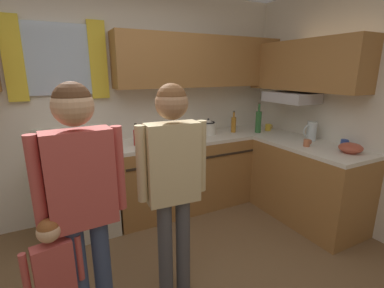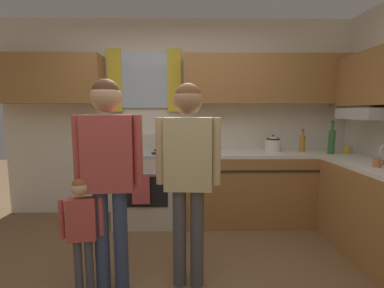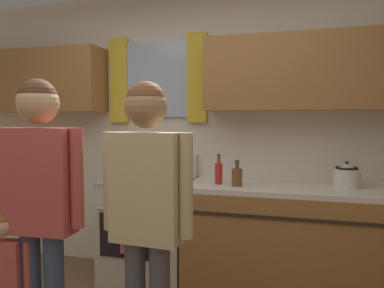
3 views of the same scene
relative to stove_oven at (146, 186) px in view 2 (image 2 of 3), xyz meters
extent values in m
cube|color=silver|center=(0.38, 0.36, 0.83)|extent=(4.60, 0.10, 2.60)
cube|color=silver|center=(-0.03, 0.29, 1.34)|extent=(0.60, 0.03, 0.71)
cube|color=yellow|center=(-0.42, 0.28, 1.34)|extent=(0.18, 0.04, 0.81)
cube|color=yellow|center=(0.36, 0.28, 1.34)|extent=(0.18, 0.04, 0.81)
cube|color=#9E6B38|center=(-1.24, 0.15, 1.34)|extent=(1.37, 0.32, 0.61)
cube|color=#9E6B38|center=(1.59, 0.15, 1.34)|extent=(2.19, 0.32, 0.61)
cube|color=#9E6B38|center=(2.52, -0.60, 1.28)|extent=(0.32, 1.50, 0.56)
cube|color=#B7B7BC|center=(2.46, -0.49, 0.91)|extent=(0.40, 0.60, 0.12)
cube|color=#9E6B38|center=(1.53, 0.00, -0.04)|extent=(2.30, 0.62, 0.86)
cube|color=silver|center=(1.53, 0.00, 0.41)|extent=(2.30, 0.62, 0.04)
cube|color=#9E6B38|center=(2.37, -0.94, -0.04)|extent=(0.62, 1.25, 0.86)
cube|color=#2D2319|center=(1.53, -0.32, 0.25)|extent=(2.18, 0.01, 0.02)
cube|color=beige|center=(0.00, 0.00, -0.04)|extent=(0.73, 0.62, 0.86)
cube|color=black|center=(0.00, -0.32, 0.01)|extent=(0.61, 0.01, 0.36)
cylinder|color=#ADADB2|center=(0.00, -0.34, 0.23)|extent=(0.61, 0.02, 0.02)
cube|color=#ADADB2|center=(0.00, 0.00, 0.41)|extent=(0.73, 0.62, 0.04)
cube|color=beige|center=(0.00, 0.27, 0.53)|extent=(0.73, 0.08, 0.20)
cylinder|color=black|center=(-0.18, -0.14, 0.44)|extent=(0.17, 0.17, 0.01)
cylinder|color=black|center=(0.18, -0.14, 0.44)|extent=(0.17, 0.17, 0.01)
cylinder|color=black|center=(-0.18, 0.13, 0.44)|extent=(0.17, 0.17, 0.01)
cylinder|color=black|center=(0.18, 0.13, 0.44)|extent=(0.17, 0.17, 0.01)
cube|color=#CC4C4C|center=(0.00, -0.35, 0.05)|extent=(0.20, 0.02, 0.34)
cylinder|color=#2D6633|center=(2.26, -0.17, 0.57)|extent=(0.08, 0.08, 0.28)
cylinder|color=#2D6633|center=(2.26, -0.17, 0.76)|extent=(0.03, 0.03, 0.10)
cylinder|color=#3F382D|center=(2.26, -0.17, 0.82)|extent=(0.03, 0.03, 0.02)
cylinder|color=red|center=(0.64, -0.06, 0.52)|extent=(0.06, 0.06, 0.17)
cylinder|color=red|center=(0.64, -0.06, 0.63)|extent=(0.02, 0.02, 0.06)
cylinder|color=#3F382D|center=(0.64, -0.06, 0.67)|extent=(0.03, 0.03, 0.02)
cylinder|color=#B27223|center=(1.98, -0.01, 0.53)|extent=(0.06, 0.06, 0.20)
cylinder|color=#B27223|center=(1.98, -0.01, 0.67)|extent=(0.02, 0.02, 0.07)
cylinder|color=#3F382D|center=(1.98, -0.01, 0.71)|extent=(0.03, 0.03, 0.02)
cylinder|color=brown|center=(0.80, -0.11, 0.50)|extent=(0.08, 0.08, 0.14)
cylinder|color=brown|center=(0.80, -0.11, 0.60)|extent=(0.03, 0.03, 0.05)
cylinder|color=#3F382D|center=(0.80, -0.11, 0.63)|extent=(0.04, 0.04, 0.02)
cylinder|color=gold|center=(2.46, -0.13, 0.48)|extent=(0.08, 0.08, 0.09)
torus|color=gold|center=(2.51, -0.13, 0.48)|extent=(0.06, 0.01, 0.06)
cylinder|color=#B76642|center=(2.26, -0.96, 0.47)|extent=(0.07, 0.07, 0.08)
torus|color=#B76642|center=(2.31, -0.96, 0.48)|extent=(0.06, 0.01, 0.06)
cylinder|color=silver|center=(1.62, 0.05, 0.50)|extent=(0.20, 0.20, 0.14)
cone|color=silver|center=(1.62, 0.05, 0.60)|extent=(0.18, 0.18, 0.05)
sphere|color=black|center=(1.62, 0.05, 0.63)|extent=(0.02, 0.02, 0.02)
cone|color=silver|center=(1.75, 0.05, 0.53)|extent=(0.09, 0.04, 0.07)
torus|color=black|center=(1.62, 0.05, 0.59)|extent=(0.17, 0.17, 0.02)
cylinder|color=#38476B|center=(0.01, -1.35, -0.06)|extent=(0.11, 0.11, 0.81)
cylinder|color=#38476B|center=(-0.13, -1.36, -0.06)|extent=(0.11, 0.11, 0.81)
cube|color=#BF4C47|center=(-0.06, -1.35, 0.63)|extent=(0.38, 0.18, 0.57)
cylinder|color=#BF4C47|center=(0.16, -1.34, 0.65)|extent=(0.07, 0.07, 0.53)
cylinder|color=#BF4C47|center=(-0.28, -1.37, 0.65)|extent=(0.07, 0.07, 0.53)
sphere|color=tan|center=(-0.06, -1.35, 1.04)|extent=(0.22, 0.22, 0.22)
sphere|color=#4C2D19|center=(-0.06, -1.35, 1.07)|extent=(0.20, 0.20, 0.20)
cylinder|color=#4C4C51|center=(0.61, -1.30, -0.07)|extent=(0.11, 0.11, 0.80)
cylinder|color=#4C4C51|center=(0.47, -1.29, -0.07)|extent=(0.11, 0.11, 0.80)
cube|color=#D1BC8C|center=(0.54, -1.29, 0.61)|extent=(0.37, 0.18, 0.56)
cylinder|color=#D1BC8C|center=(0.75, -1.31, 0.63)|extent=(0.07, 0.07, 0.52)
cylinder|color=#D1BC8C|center=(0.32, -1.28, 0.63)|extent=(0.07, 0.07, 0.52)
sphere|color=#A87A56|center=(0.54, -1.29, 1.02)|extent=(0.22, 0.22, 0.22)
sphere|color=brown|center=(0.54, -1.29, 1.05)|extent=(0.20, 0.20, 0.20)
cylinder|color=#4C4C56|center=(-0.22, -1.42, -0.24)|extent=(0.06, 0.06, 0.45)
cylinder|color=#4C4C56|center=(-0.29, -1.43, -0.24)|extent=(0.06, 0.06, 0.45)
cube|color=#BF4C47|center=(-0.25, -1.42, 0.14)|extent=(0.22, 0.12, 0.32)
cylinder|color=#BF4C47|center=(-0.12, -1.40, 0.16)|extent=(0.04, 0.04, 0.29)
cylinder|color=#BF4C47|center=(-0.39, -1.45, 0.16)|extent=(0.04, 0.04, 0.29)
sphere|color=#DBAD84|center=(-0.25, -1.42, 0.39)|extent=(0.12, 0.12, 0.12)
sphere|color=brown|center=(-0.25, -1.42, 0.40)|extent=(0.11, 0.11, 0.11)
camera|label=1|loc=(-0.18, -2.96, 1.23)|focal=26.00mm
camera|label=2|loc=(0.53, -3.37, 0.94)|focal=25.42mm
camera|label=3|loc=(1.31, -3.08, 0.96)|focal=35.75mm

